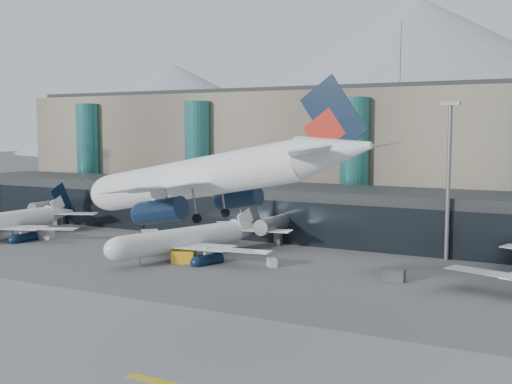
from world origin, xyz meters
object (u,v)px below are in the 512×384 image
(veh_b, at_px, (204,238))
(veh_c, at_px, (394,275))
(veh_g, at_px, (272,262))
(veh_h, at_px, (183,257))
(lightmast_mid, at_px, (449,172))
(jet_parked_mid, at_px, (198,231))
(hero_jet, at_px, (224,165))
(veh_a, at_px, (45,234))
(jet_parked_left, at_px, (15,215))

(veh_b, distance_m, veh_c, 42.14)
(veh_g, xyz_separation_m, veh_h, (-13.61, -4.50, 0.34))
(lightmast_mid, bearing_deg, jet_parked_mid, -157.48)
(hero_jet, xyz_separation_m, veh_a, (-62.39, 36.32, -16.94))
(jet_parked_mid, bearing_deg, jet_parked_left, 108.43)
(veh_c, bearing_deg, veh_h, -174.84)
(veh_a, distance_m, veh_g, 50.24)
(hero_jet, relative_size, veh_h, 9.71)
(veh_c, bearing_deg, jet_parked_left, 177.05)
(lightmast_mid, xyz_separation_m, veh_g, (-22.90, -17.61, -13.78))
(lightmast_mid, xyz_separation_m, veh_b, (-43.47, -4.89, -13.56))
(lightmast_mid, bearing_deg, veh_c, -100.86)
(hero_jet, relative_size, jet_parked_left, 1.00)
(veh_g, bearing_deg, jet_parked_mid, -135.97)
(jet_parked_left, distance_m, jet_parked_mid, 43.00)
(veh_a, bearing_deg, jet_parked_left, 174.74)
(lightmast_mid, xyz_separation_m, jet_parked_mid, (-37.79, -15.67, -10.23))
(veh_a, bearing_deg, jet_parked_mid, -7.83)
(jet_parked_mid, xyz_separation_m, veh_b, (-5.68, 10.78, -3.33))
(veh_a, height_order, veh_c, veh_a)
(veh_h, bearing_deg, jet_parked_left, 145.68)
(jet_parked_mid, xyz_separation_m, veh_c, (34.29, -2.59, -3.31))
(veh_b, bearing_deg, veh_c, -106.35)
(hero_jet, distance_m, veh_g, 40.52)
(hero_jet, distance_m, veh_c, 38.65)
(hero_jet, bearing_deg, veh_b, 128.83)
(hero_jet, bearing_deg, jet_parked_left, 157.01)
(jet_parked_mid, bearing_deg, hero_jet, -125.91)
(jet_parked_left, bearing_deg, jet_parked_mid, -86.50)
(jet_parked_mid, bearing_deg, lightmast_mid, -49.89)
(hero_jet, xyz_separation_m, veh_b, (-32.74, 47.34, -16.99))
(veh_a, relative_size, veh_h, 0.91)
(veh_g, bearing_deg, veh_a, -130.48)
(jet_parked_left, bearing_deg, hero_jet, -114.49)
(lightmast_mid, xyz_separation_m, veh_c, (-3.50, -18.26, -13.54))
(jet_parked_mid, relative_size, veh_c, 10.92)
(veh_c, height_order, veh_h, veh_h)
(hero_jet, relative_size, veh_g, 15.70)
(veh_a, relative_size, veh_g, 1.47)
(veh_g, bearing_deg, lightmast_mid, 89.03)
(veh_b, bearing_deg, lightmast_mid, -81.44)
(jet_parked_mid, distance_m, veh_h, 7.31)
(hero_jet, height_order, jet_parked_mid, hero_jet)
(veh_a, xyz_separation_m, veh_b, (29.65, 11.02, -0.05))
(hero_jet, height_order, veh_c, hero_jet)
(jet_parked_left, xyz_separation_m, veh_c, (77.28, -1.95, -3.33))
(veh_a, distance_m, veh_h, 37.13)
(lightmast_mid, distance_m, veh_h, 44.75)
(hero_jet, relative_size, jet_parked_mid, 1.00)
(jet_parked_left, relative_size, veh_c, 10.92)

